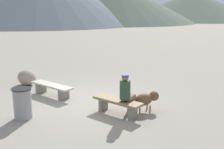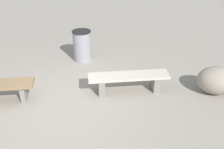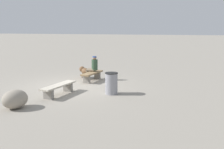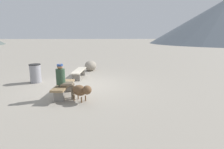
{
  "view_description": "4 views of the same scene",
  "coord_description": "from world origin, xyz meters",
  "px_view_note": "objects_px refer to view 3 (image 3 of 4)",
  "views": [
    {
      "loc": [
        5.62,
        -6.9,
        3.05
      ],
      "look_at": [
        0.2,
        0.93,
        0.78
      ],
      "focal_mm": 43.85,
      "sensor_mm": 36.0,
      "label": 1
    },
    {
      "loc": [
        -0.15,
        4.84,
        3.32
      ],
      "look_at": [
        -1.07,
        0.15,
        0.76
      ],
      "focal_mm": 42.56,
      "sensor_mm": 36.0,
      "label": 2
    },
    {
      "loc": [
        -9.79,
        -5.67,
        2.63
      ],
      "look_at": [
        1.42,
        -1.55,
        0.4
      ],
      "focal_mm": 39.12,
      "sensor_mm": 36.0,
      "label": 3
    },
    {
      "loc": [
        7.81,
        1.1,
        2.23
      ],
      "look_at": [
        -0.43,
        1.37,
        0.42
      ],
      "focal_mm": 28.64,
      "sensor_mm": 36.0,
      "label": 4
    }
  ],
  "objects_px": {
    "bench_left": "(59,88)",
    "boulder": "(15,99)",
    "trash_bin": "(111,83)",
    "seated_person": "(93,66)",
    "dog": "(84,71)",
    "bench_right": "(92,74)"
  },
  "relations": [
    {
      "from": "bench_left",
      "to": "dog",
      "type": "xyz_separation_m",
      "value": [
        3.51,
        0.61,
        0.1
      ]
    },
    {
      "from": "bench_right",
      "to": "boulder",
      "type": "height_order",
      "value": "boulder"
    },
    {
      "from": "dog",
      "to": "boulder",
      "type": "height_order",
      "value": "boulder"
    },
    {
      "from": "seated_person",
      "to": "trash_bin",
      "type": "height_order",
      "value": "seated_person"
    },
    {
      "from": "bench_right",
      "to": "seated_person",
      "type": "relative_size",
      "value": 1.29
    },
    {
      "from": "bench_right",
      "to": "trash_bin",
      "type": "relative_size",
      "value": 1.83
    },
    {
      "from": "dog",
      "to": "bench_left",
      "type": "bearing_deg",
      "value": 135.01
    },
    {
      "from": "bench_right",
      "to": "boulder",
      "type": "relative_size",
      "value": 1.88
    },
    {
      "from": "trash_bin",
      "to": "boulder",
      "type": "xyz_separation_m",
      "value": [
        -2.85,
        2.39,
        -0.13
      ]
    },
    {
      "from": "bench_left",
      "to": "seated_person",
      "type": "xyz_separation_m",
      "value": [
        3.2,
        -0.06,
        0.42
      ]
    },
    {
      "from": "dog",
      "to": "trash_bin",
      "type": "distance_m",
      "value": 3.66
    },
    {
      "from": "trash_bin",
      "to": "boulder",
      "type": "distance_m",
      "value": 3.73
    },
    {
      "from": "bench_left",
      "to": "dog",
      "type": "relative_size",
      "value": 2.47
    },
    {
      "from": "boulder",
      "to": "bench_left",
      "type": "bearing_deg",
      "value": -13.03
    },
    {
      "from": "seated_person",
      "to": "bench_left",
      "type": "bearing_deg",
      "value": 176.64
    },
    {
      "from": "bench_left",
      "to": "bench_right",
      "type": "height_order",
      "value": "bench_right"
    },
    {
      "from": "seated_person",
      "to": "dog",
      "type": "relative_size",
      "value": 1.65
    },
    {
      "from": "bench_right",
      "to": "boulder",
      "type": "distance_m",
      "value": 4.93
    },
    {
      "from": "bench_right",
      "to": "dog",
      "type": "bearing_deg",
      "value": 56.1
    },
    {
      "from": "bench_left",
      "to": "boulder",
      "type": "height_order",
      "value": "boulder"
    },
    {
      "from": "bench_right",
      "to": "boulder",
      "type": "xyz_separation_m",
      "value": [
        -4.89,
        0.59,
        -0.02
      ]
    },
    {
      "from": "seated_person",
      "to": "dog",
      "type": "xyz_separation_m",
      "value": [
        0.31,
        0.66,
        -0.33
      ]
    }
  ]
}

